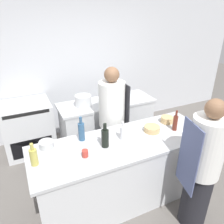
# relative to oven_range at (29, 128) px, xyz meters

# --- Properties ---
(ground_plane) EXTENTS (16.00, 16.00, 0.00)m
(ground_plane) POSITION_rel_oven_range_xyz_m (1.02, -1.72, -0.47)
(ground_plane) COLOR #605B56
(wall_back) EXTENTS (8.00, 0.06, 2.80)m
(wall_back) POSITION_rel_oven_range_xyz_m (1.02, 0.41, 0.93)
(wall_back) COLOR silver
(wall_back) RESTS_ON ground_plane
(prep_counter) EXTENTS (2.32, 0.81, 0.92)m
(prep_counter) POSITION_rel_oven_range_xyz_m (1.02, -1.72, -0.00)
(prep_counter) COLOR silver
(prep_counter) RESTS_ON ground_plane
(pass_counter) EXTENTS (1.70, 0.62, 0.92)m
(pass_counter) POSITION_rel_oven_range_xyz_m (1.33, -0.48, -0.00)
(pass_counter) COLOR silver
(pass_counter) RESTS_ON ground_plane
(oven_range) EXTENTS (0.83, 0.71, 0.93)m
(oven_range) POSITION_rel_oven_range_xyz_m (0.00, 0.00, 0.00)
(oven_range) COLOR silver
(oven_range) RESTS_ON ground_plane
(chef_at_prep_near) EXTENTS (0.42, 0.41, 1.65)m
(chef_at_prep_near) POSITION_rel_oven_range_xyz_m (1.61, -2.43, 0.35)
(chef_at_prep_near) COLOR black
(chef_at_prep_near) RESTS_ON ground_plane
(chef_at_stove) EXTENTS (0.40, 0.39, 1.68)m
(chef_at_stove) POSITION_rel_oven_range_xyz_m (1.18, -1.03, 0.37)
(chef_at_stove) COLOR black
(chef_at_stove) RESTS_ON ground_plane
(bottle_olive_oil) EXTENTS (0.08, 0.08, 0.32)m
(bottle_olive_oil) POSITION_rel_oven_range_xyz_m (0.56, -1.47, 0.58)
(bottle_olive_oil) COLOR #2D5175
(bottle_olive_oil) RESTS_ON prep_counter
(bottle_vinegar) EXTENTS (0.07, 0.07, 0.25)m
(bottle_vinegar) POSITION_rel_oven_range_xyz_m (1.02, -1.67, 0.55)
(bottle_vinegar) COLOR silver
(bottle_vinegar) RESTS_ON prep_counter
(bottle_wine) EXTENTS (0.06, 0.06, 0.29)m
(bottle_wine) POSITION_rel_oven_range_xyz_m (1.77, -1.77, 0.57)
(bottle_wine) COLOR #5B2319
(bottle_wine) RESTS_ON prep_counter
(bottle_cooking_oil) EXTENTS (0.08, 0.08, 0.26)m
(bottle_cooking_oil) POSITION_rel_oven_range_xyz_m (-0.04, -1.72, 0.56)
(bottle_cooking_oil) COLOR #B2A84C
(bottle_cooking_oil) RESTS_ON prep_counter
(bottle_sauce) EXTENTS (0.09, 0.09, 0.31)m
(bottle_sauce) POSITION_rel_oven_range_xyz_m (0.76, -1.72, 0.58)
(bottle_sauce) COLOR black
(bottle_sauce) RESTS_ON prep_counter
(bowl_mixing_large) EXTENTS (0.18, 0.18, 0.09)m
(bowl_mixing_large) POSITION_rel_oven_range_xyz_m (1.81, -1.55, 0.50)
(bowl_mixing_large) COLOR tan
(bowl_mixing_large) RESTS_ON prep_counter
(bowl_prep_small) EXTENTS (0.17, 0.17, 0.08)m
(bowl_prep_small) POSITION_rel_oven_range_xyz_m (0.13, -1.45, 0.50)
(bowl_prep_small) COLOR #B7BABC
(bowl_prep_small) RESTS_ON prep_counter
(bowl_ceramic_blue) EXTENTS (0.21, 0.21, 0.08)m
(bowl_ceramic_blue) POSITION_rel_oven_range_xyz_m (1.47, -1.67, 0.49)
(bowl_ceramic_blue) COLOR tan
(bowl_ceramic_blue) RESTS_ON prep_counter
(cup) EXTENTS (0.07, 0.07, 0.08)m
(cup) POSITION_rel_oven_range_xyz_m (0.48, -1.81, 0.50)
(cup) COLOR #B2382D
(cup) RESTS_ON prep_counter
(cutting_board) EXTENTS (0.31, 0.21, 0.01)m
(cutting_board) POSITION_rel_oven_range_xyz_m (1.95, -1.93, 0.46)
(cutting_board) COLOR white
(cutting_board) RESTS_ON prep_counter
(stockpot) EXTENTS (0.27, 0.27, 0.19)m
(stockpot) POSITION_rel_oven_range_xyz_m (0.90, -0.49, 0.55)
(stockpot) COLOR silver
(stockpot) RESTS_ON pass_counter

